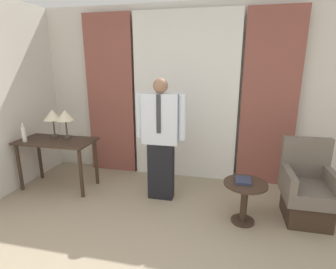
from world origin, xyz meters
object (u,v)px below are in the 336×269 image
(table_lamp_left, at_px, (53,116))
(bottle_near_edge, at_px, (24,134))
(person, at_px, (161,136))
(armchair, at_px, (307,192))
(desk, at_px, (57,148))
(table_lamp_right, at_px, (65,116))
(side_table, at_px, (245,195))
(book, at_px, (243,180))

(table_lamp_left, height_order, bottle_near_edge, table_lamp_left)
(bottle_near_edge, height_order, person, person)
(person, distance_m, armchair, 1.90)
(desk, height_order, table_lamp_right, table_lamp_right)
(armchair, distance_m, side_table, 0.77)
(desk, distance_m, side_table, 2.70)
(table_lamp_left, relative_size, bottle_near_edge, 1.54)
(table_lamp_right, relative_size, armchair, 0.45)
(desk, distance_m, table_lamp_left, 0.48)
(table_lamp_left, xyz_separation_m, bottle_near_edge, (-0.28, -0.30, -0.22))
(desk, bearing_deg, armchair, -1.83)
(table_lamp_left, relative_size, side_table, 0.85)
(table_lamp_right, xyz_separation_m, person, (1.47, -0.10, -0.19))
(desk, distance_m, person, 1.59)
(side_table, bearing_deg, table_lamp_left, 170.06)
(table_lamp_right, height_order, bottle_near_edge, table_lamp_right)
(armchair, bearing_deg, table_lamp_left, 176.11)
(table_lamp_left, bearing_deg, side_table, -9.94)
(person, height_order, armchair, person)
(desk, relative_size, armchair, 1.16)
(armchair, height_order, side_table, armchair)
(table_lamp_right, bearing_deg, book, -10.26)
(bottle_near_edge, relative_size, person, 0.17)
(side_table, bearing_deg, person, 160.77)
(table_lamp_right, bearing_deg, side_table, -10.73)
(table_lamp_right, relative_size, side_table, 0.85)
(desk, distance_m, book, 2.66)
(table_lamp_right, relative_size, book, 1.99)
(bottle_near_edge, distance_m, book, 3.04)
(bottle_near_edge, height_order, side_table, bottle_near_edge)
(table_lamp_left, height_order, armchair, table_lamp_left)
(table_lamp_left, distance_m, book, 2.83)
(armchair, xyz_separation_m, book, (-0.75, -0.22, 0.17))
(table_lamp_right, bearing_deg, person, -4.07)
(bottle_near_edge, xyz_separation_m, side_table, (3.04, -0.19, -0.51))
(desk, height_order, armchair, armchair)
(person, height_order, side_table, person)
(table_lamp_right, height_order, person, person)
(bottle_near_edge, bearing_deg, book, -3.09)
(side_table, relative_size, book, 2.35)
(table_lamp_right, relative_size, bottle_near_edge, 1.54)
(table_lamp_right, height_order, book, table_lamp_right)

